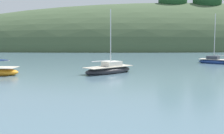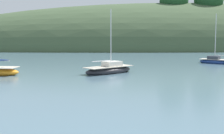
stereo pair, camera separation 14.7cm
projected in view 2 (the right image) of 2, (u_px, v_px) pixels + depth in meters
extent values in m
ellipsoid|color=#425638|center=(187.00, 49.00, 86.41)|extent=(150.00, 36.00, 24.69)
ellipsoid|color=#1E4723|center=(209.00, 1.00, 80.15)|extent=(7.35, 6.68, 6.68)
ellipsoid|color=#1E4723|center=(174.00, 1.00, 80.89)|extent=(7.41, 6.74, 6.74)
ellipsoid|color=navy|center=(216.00, 62.00, 43.22)|extent=(4.65, 4.45, 0.77)
cube|color=beige|center=(216.00, 60.00, 43.19)|extent=(4.28, 4.09, 0.06)
cube|color=#333842|center=(214.00, 58.00, 43.40)|extent=(1.85, 1.82, 0.47)
cylinder|color=silver|center=(216.00, 37.00, 43.00)|extent=(0.09, 0.09, 6.28)
cylinder|color=silver|center=(222.00, 55.00, 42.65)|extent=(1.54, 1.41, 0.07)
ellipsoid|color=#232328|center=(109.00, 71.00, 32.68)|extent=(5.93, 5.17, 0.95)
cube|color=beige|center=(109.00, 67.00, 32.63)|extent=(5.45, 4.76, 0.06)
cube|color=silver|center=(112.00, 64.00, 32.91)|extent=(2.30, 2.18, 0.53)
cylinder|color=silver|center=(111.00, 38.00, 32.51)|extent=(0.09, 0.09, 5.97)
cylinder|color=silver|center=(102.00, 61.00, 31.94)|extent=(2.02, 1.56, 0.07)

